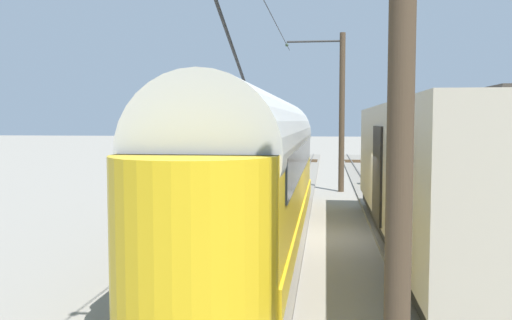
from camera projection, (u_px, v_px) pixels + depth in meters
name	position (u px, v px, depth m)	size (l,w,h in m)	color
ground_plane	(340.00, 240.00, 16.07)	(220.00, 220.00, 0.00)	gray
track_streetcar_siding	(423.00, 238.00, 16.07)	(2.80, 80.00, 0.18)	slate
track_adjacent_siding	(261.00, 234.00, 16.68)	(2.80, 80.00, 0.18)	slate
vintage_streetcar	(258.00, 163.00, 15.93)	(2.65, 18.09, 5.97)	gold
boxcar_adjacent	(434.00, 171.00, 14.56)	(2.96, 14.90, 3.85)	#B2A893
catenary_pole_foreground	(340.00, 109.00, 26.81)	(2.94, 0.28, 7.79)	#423323
catenary_pole_mid_near	(394.00, 65.00, 5.65)	(2.94, 0.28, 7.79)	#423323
switch_stand	(415.00, 178.00, 26.69)	(0.50, 0.30, 1.24)	black
track_end_bumper	(379.00, 179.00, 29.27)	(1.80, 0.60, 0.80)	#B2A519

